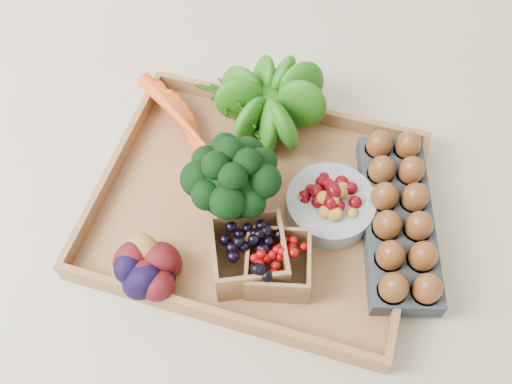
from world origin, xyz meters
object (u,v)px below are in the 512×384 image
(tray, at_px, (256,207))
(egg_carton, at_px, (397,221))
(cherry_bowl, at_px, (330,205))
(broccoli, at_px, (233,193))

(tray, xyz_separation_m, egg_carton, (0.25, 0.03, 0.03))
(tray, height_order, cherry_bowl, cherry_bowl)
(broccoli, xyz_separation_m, cherry_bowl, (0.16, 0.05, -0.04))
(cherry_bowl, height_order, egg_carton, cherry_bowl)
(tray, relative_size, broccoli, 3.42)
(egg_carton, bearing_deg, tray, 171.93)
(tray, bearing_deg, broccoli, -143.07)
(tray, distance_m, broccoli, 0.08)
(cherry_bowl, bearing_deg, broccoli, -162.69)
(cherry_bowl, relative_size, egg_carton, 0.47)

